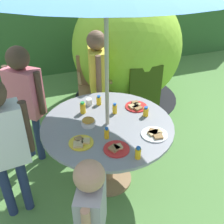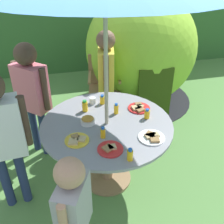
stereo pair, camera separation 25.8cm
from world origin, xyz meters
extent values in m
cube|color=#548442|center=(0.00, 0.00, -0.01)|extent=(10.00, 10.00, 0.02)
cube|color=#33602D|center=(0.00, 3.39, 0.91)|extent=(9.00, 0.70, 1.81)
cylinder|color=#93704C|center=(0.00, 0.00, 0.01)|extent=(0.52, 0.52, 0.03)
cylinder|color=#93704C|center=(0.00, 0.00, 0.36)|extent=(0.11, 0.11, 0.73)
cylinder|color=gray|center=(0.00, 0.00, 0.74)|extent=(1.29, 1.29, 0.03)
cylinder|color=#B7AD8C|center=(0.00, 0.00, 1.14)|extent=(0.04, 0.04, 2.27)
cylinder|color=#93704C|center=(0.00, 1.09, 0.22)|extent=(0.04, 0.04, 0.44)
cylinder|color=#93704C|center=(0.40, 1.01, 0.22)|extent=(0.04, 0.04, 0.44)
cylinder|color=#93704C|center=(0.07, 1.49, 0.22)|extent=(0.04, 0.04, 0.44)
cylinder|color=#93704C|center=(0.47, 1.41, 0.22)|extent=(0.04, 0.04, 0.44)
cube|color=#93704C|center=(0.24, 1.25, 0.45)|extent=(0.52, 0.52, 0.04)
cube|color=#93704C|center=(0.27, 1.45, 0.70)|extent=(0.45, 0.12, 0.45)
cube|color=#93704C|center=(0.03, 1.29, 0.67)|extent=(0.12, 0.45, 0.03)
cube|color=#93704C|center=(0.44, 1.21, 0.67)|extent=(0.12, 0.45, 0.03)
ellipsoid|color=#8CC633|center=(0.91, 1.69, 0.87)|extent=(1.78, 1.71, 1.74)
cylinder|color=black|center=(0.91, 1.69, 0.01)|extent=(1.82, 1.82, 0.01)
cube|color=#314511|center=(0.87, 0.90, 0.48)|extent=(0.48, 0.06, 0.78)
cylinder|color=navy|center=(0.23, 1.07, 0.31)|extent=(0.09, 0.09, 0.62)
cylinder|color=navy|center=(0.19, 0.92, 0.31)|extent=(0.09, 0.09, 0.62)
cube|color=yellow|center=(0.21, 1.00, 0.89)|extent=(0.27, 0.39, 0.53)
cylinder|color=brown|center=(0.25, 1.19, 0.91)|extent=(0.07, 0.07, 0.47)
cylinder|color=brown|center=(0.17, 0.80, 0.91)|extent=(0.07, 0.07, 0.47)
sphere|color=brown|center=(0.21, 1.00, 1.27)|extent=(0.24, 0.24, 0.24)
cylinder|color=navy|center=(-0.76, 0.72, 0.32)|extent=(0.09, 0.09, 0.63)
cylinder|color=navy|center=(-0.65, 0.61, 0.32)|extent=(0.09, 0.09, 0.63)
cube|color=#EA727F|center=(-0.71, 0.66, 0.90)|extent=(0.40, 0.40, 0.53)
cylinder|color=#4C3828|center=(-0.86, 0.80, 0.93)|extent=(0.07, 0.07, 0.48)
cylinder|color=#4C3828|center=(-0.56, 0.53, 0.93)|extent=(0.07, 0.07, 0.48)
sphere|color=#4C3828|center=(-0.71, 0.66, 1.29)|extent=(0.24, 0.24, 0.24)
cylinder|color=navy|center=(-1.02, -0.10, 0.32)|extent=(0.09, 0.09, 0.65)
cylinder|color=navy|center=(-0.87, -0.09, 0.32)|extent=(0.09, 0.09, 0.65)
cube|color=white|center=(-0.94, -0.10, 0.92)|extent=(0.39, 0.24, 0.55)
cylinder|color=#4C3828|center=(-0.74, -0.07, 0.95)|extent=(0.07, 0.07, 0.49)
cube|color=#99999E|center=(-0.42, -0.90, 0.75)|extent=(0.28, 0.35, 0.44)
cylinder|color=tan|center=(-0.35, -0.74, 0.77)|extent=(0.06, 0.06, 0.40)
sphere|color=tan|center=(-0.42, -0.90, 1.07)|extent=(0.20, 0.20, 0.20)
cylinder|color=white|center=(-0.18, 0.04, 0.78)|extent=(0.14, 0.14, 0.04)
ellipsoid|color=gold|center=(-0.18, 0.04, 0.81)|extent=(0.12, 0.12, 0.04)
cylinder|color=yellow|center=(-0.32, -0.21, 0.76)|extent=(0.22, 0.22, 0.01)
cube|color=tan|center=(-0.28, -0.22, 0.78)|extent=(0.09, 0.09, 0.02)
cube|color=#9E7547|center=(-0.33, -0.17, 0.78)|extent=(0.08, 0.08, 0.02)
cube|color=tan|center=(-0.35, -0.24, 0.78)|extent=(0.10, 0.10, 0.02)
cylinder|color=white|center=(0.34, -0.32, 0.76)|extent=(0.24, 0.24, 0.01)
cube|color=tan|center=(0.38, -0.31, 0.78)|extent=(0.07, 0.07, 0.02)
cube|color=#9E7547|center=(0.34, -0.30, 0.78)|extent=(0.11, 0.11, 0.02)
cube|color=tan|center=(0.32, -0.32, 0.78)|extent=(0.07, 0.07, 0.02)
cube|color=#9E7547|center=(0.35, -0.37, 0.78)|extent=(0.09, 0.09, 0.02)
cylinder|color=red|center=(-0.05, -0.39, 0.76)|extent=(0.22, 0.22, 0.01)
cube|color=tan|center=(-0.04, -0.39, 0.78)|extent=(0.07, 0.07, 0.02)
cube|color=#9E7547|center=(-0.07, -0.39, 0.78)|extent=(0.11, 0.11, 0.02)
cylinder|color=red|center=(0.39, 0.19, 0.76)|extent=(0.23, 0.23, 0.01)
cube|color=tan|center=(0.41, 0.19, 0.78)|extent=(0.09, 0.09, 0.02)
cube|color=#9E7547|center=(0.40, 0.24, 0.78)|extent=(0.07, 0.07, 0.02)
cube|color=tan|center=(0.36, 0.18, 0.78)|extent=(0.09, 0.09, 0.02)
cube|color=#9E7547|center=(0.38, 0.14, 0.78)|extent=(0.11, 0.11, 0.02)
cylinder|color=yellow|center=(0.03, 0.38, 0.80)|extent=(0.05, 0.05, 0.09)
cylinder|color=blue|center=(0.03, 0.38, 0.86)|extent=(0.04, 0.04, 0.02)
cylinder|color=yellow|center=(0.13, 0.15, 0.81)|extent=(0.05, 0.05, 0.10)
cylinder|color=blue|center=(0.13, 0.15, 0.86)|extent=(0.03, 0.03, 0.02)
cylinder|color=yellow|center=(-0.08, -0.21, 0.81)|extent=(0.05, 0.05, 0.09)
cylinder|color=blue|center=(-0.08, -0.21, 0.86)|extent=(0.03, 0.03, 0.02)
cylinder|color=yellow|center=(0.41, 0.00, 0.80)|extent=(0.05, 0.05, 0.09)
cylinder|color=blue|center=(0.41, 0.00, 0.85)|extent=(0.04, 0.04, 0.02)
cylinder|color=yellow|center=(-0.17, 0.27, 0.81)|extent=(0.06, 0.06, 0.11)
cylinder|color=green|center=(-0.17, 0.27, 0.88)|extent=(0.04, 0.04, 0.02)
cylinder|color=yellow|center=(0.07, -0.55, 0.81)|extent=(0.05, 0.05, 0.10)
cylinder|color=blue|center=(0.07, -0.55, 0.86)|extent=(0.03, 0.03, 0.02)
cylinder|color=white|center=(-0.07, 0.41, 0.79)|extent=(0.07, 0.07, 0.07)
camera|label=1|loc=(-0.69, -2.01, 2.25)|focal=42.55mm
camera|label=2|loc=(-0.44, -2.08, 2.25)|focal=42.55mm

